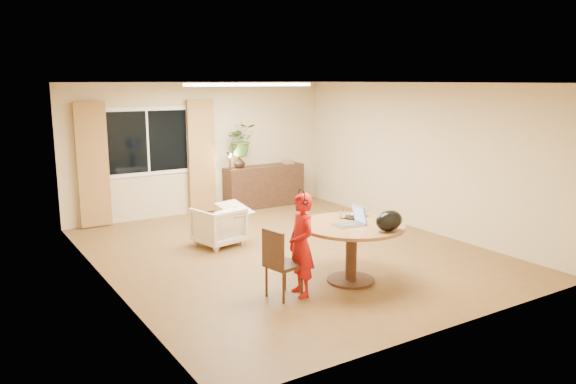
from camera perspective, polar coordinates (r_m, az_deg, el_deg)
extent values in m
plane|color=brown|center=(8.82, 0.02, -6.09)|extent=(6.50, 6.50, 0.00)
plane|color=white|center=(8.42, 0.03, 11.04)|extent=(6.50, 6.50, 0.00)
plane|color=#CCB484|center=(11.38, -8.78, 4.42)|extent=(5.50, 0.00, 5.50)
plane|color=#CCB484|center=(7.45, -18.15, 0.39)|extent=(0.00, 6.50, 6.50)
plane|color=#CCB484|center=(10.25, 13.16, 3.50)|extent=(0.00, 6.50, 6.50)
cube|color=white|center=(10.96, -14.07, 5.00)|extent=(1.70, 0.02, 1.30)
cube|color=black|center=(10.95, -14.05, 5.00)|extent=(1.55, 0.01, 1.15)
cube|color=white|center=(10.94, -14.05, 5.00)|extent=(0.04, 0.01, 1.15)
cube|color=olive|center=(10.64, -19.21, 2.61)|extent=(0.55, 0.08, 2.25)
cube|color=olive|center=(11.29, -8.79, 3.57)|extent=(0.55, 0.08, 2.25)
cube|color=white|center=(9.46, -3.93, 10.83)|extent=(2.20, 0.35, 0.05)
cylinder|color=brown|center=(7.40, 6.51, -3.42)|extent=(1.38, 1.38, 0.04)
cylinder|color=black|center=(7.51, 6.44, -6.32)|extent=(0.15, 0.15, 0.74)
cylinder|color=black|center=(7.63, 6.38, -8.87)|extent=(0.64, 0.64, 0.03)
imported|color=red|center=(6.94, 1.36, -5.39)|extent=(0.50, 0.36, 1.29)
imported|color=#BEB097|center=(9.18, -7.08, -3.42)|extent=(0.81, 0.83, 0.64)
cube|color=black|center=(11.88, -2.44, 0.60)|extent=(1.74, 0.43, 0.87)
imported|color=black|center=(11.51, -4.98, 3.05)|extent=(0.27, 0.27, 0.25)
imported|color=#266727|center=(11.48, -4.78, 5.32)|extent=(0.71, 0.66, 0.66)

